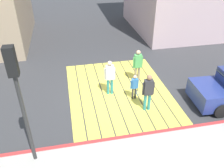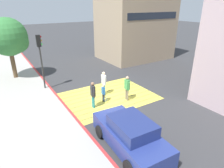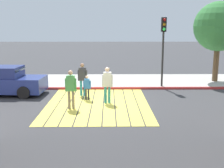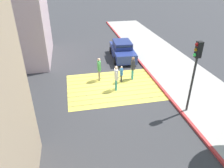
{
  "view_description": "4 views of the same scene",
  "coord_description": "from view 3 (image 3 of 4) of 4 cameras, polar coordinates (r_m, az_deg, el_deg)",
  "views": [
    {
      "loc": [
        -9.54,
        2.34,
        6.59
      ],
      "look_at": [
        -0.67,
        0.48,
        0.9
      ],
      "focal_mm": 37.85,
      "sensor_mm": 36.0,
      "label": 1
    },
    {
      "loc": [
        -6.59,
        -10.94,
        6.29
      ],
      "look_at": [
        0.47,
        0.28,
        0.77
      ],
      "focal_mm": 30.98,
      "sensor_mm": 36.0,
      "label": 2
    },
    {
      "loc": [
        13.11,
        0.54,
        3.66
      ],
      "look_at": [
        0.1,
        0.69,
        1.01
      ],
      "focal_mm": 44.67,
      "sensor_mm": 36.0,
      "label": 3
    },
    {
      "loc": [
        2.74,
        12.84,
        7.42
      ],
      "look_at": [
        0.25,
        0.89,
        0.72
      ],
      "focal_mm": 33.98,
      "sensor_mm": 36.0,
      "label": 4
    }
  ],
  "objects": [
    {
      "name": "street_tree",
      "position": [
        19.55,
        20.95,
        10.69
      ],
      "size": [
        3.2,
        3.2,
        5.32
      ],
      "color": "brown",
      "rests_on": "ground"
    },
    {
      "name": "crosswalk_stripes",
      "position": [
        13.62,
        -2.93,
        -4.06
      ],
      "size": [
        6.4,
        4.9,
        0.01
      ],
      "color": "#EAD64C",
      "rests_on": "ground"
    },
    {
      "name": "curb_painted",
      "position": [
        16.76,
        -2.5,
        -0.88
      ],
      "size": [
        0.16,
        40.0,
        0.13
      ],
      "primitive_type": "cube",
      "color": "#BC3333",
      "rests_on": "ground"
    },
    {
      "name": "pedestrian_adult_trailing",
      "position": [
        15.1,
        -6.06,
        1.45
      ],
      "size": [
        0.27,
        0.52,
        1.78
      ],
      "color": "teal",
      "rests_on": "ground"
    },
    {
      "name": "pedestrian_adult_lead",
      "position": [
        13.49,
        -0.96,
        0.31
      ],
      "size": [
        0.27,
        0.52,
        1.78
      ],
      "color": "teal",
      "rests_on": "ground"
    },
    {
      "name": "pedestrian_adult_side",
      "position": [
        12.72,
        -8.44,
        -0.52
      ],
      "size": [
        0.23,
        0.52,
        1.77
      ],
      "color": "gray",
      "rests_on": "ground"
    },
    {
      "name": "ground_plane",
      "position": [
        13.62,
        -2.93,
        -4.08
      ],
      "size": [
        120.0,
        120.0,
        0.0
      ],
      "primitive_type": "plane",
      "color": "#38383A"
    },
    {
      "name": "traffic_light_corner",
      "position": [
        17.01,
        10.47,
        9.23
      ],
      "size": [
        0.39,
        0.28,
        4.24
      ],
      "color": "#2D2D2D",
      "rests_on": "ground"
    },
    {
      "name": "pedestrian_child_with_racket",
      "position": [
        14.21,
        -5.16,
        -0.49
      ],
      "size": [
        0.28,
        0.39,
        1.27
      ],
      "color": "#333338",
      "rests_on": "ground"
    },
    {
      "name": "car_parked_near_curb",
      "position": [
        16.43,
        -21.13,
        0.48
      ],
      "size": [
        2.17,
        4.4,
        1.57
      ],
      "color": "navy",
      "rests_on": "ground"
    },
    {
      "name": "sidewalk_west",
      "position": [
        19.06,
        -2.28,
        0.63
      ],
      "size": [
        4.8,
        40.0,
        0.12
      ],
      "primitive_type": "cube",
      "color": "#ADA8A0",
      "rests_on": "ground"
    }
  ]
}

